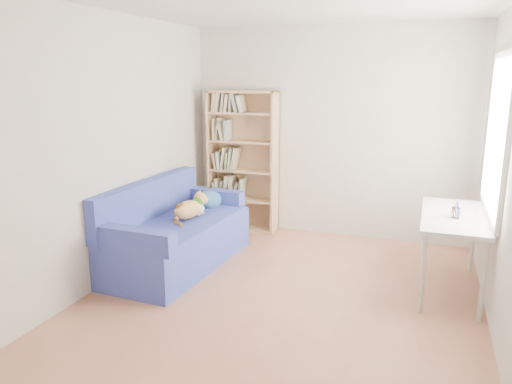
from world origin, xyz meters
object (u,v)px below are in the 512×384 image
sofa (175,234)px  desk (454,222)px  bookshelf (243,167)px  pen_cup (456,211)px

sofa → desk: 2.81m
bookshelf → desk: (2.55, -1.19, -0.16)m
sofa → bookshelf: (0.23, 1.45, 0.50)m
sofa → pen_cup: (2.78, 0.16, 0.47)m
bookshelf → desk: size_ratio=1.45×
sofa → desk: (2.78, 0.26, 0.34)m
sofa → desk: size_ratio=1.51×
bookshelf → pen_cup: size_ratio=11.38×
desk → sofa: bearing=-174.7°
sofa → pen_cup: size_ratio=11.85×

